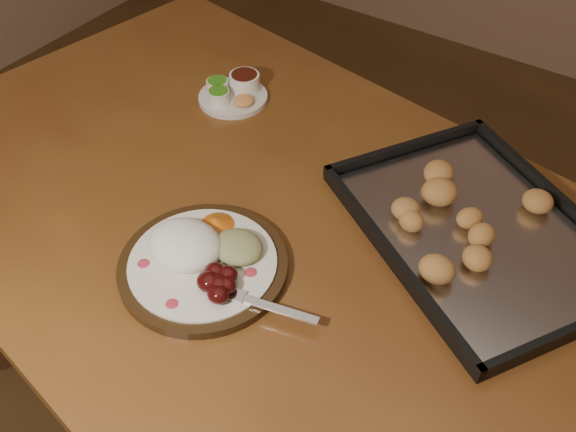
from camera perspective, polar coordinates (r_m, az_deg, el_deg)
The scene contains 5 objects.
ground at distance 1.72m, azimuth 0.84°, elevation -18.02°, with size 4.00×4.00×0.00m, color #533A1C.
dining_table at distance 1.17m, azimuth -1.47°, elevation -3.61°, with size 1.63×1.15×0.75m.
dinner_plate at distance 1.02m, azimuth -7.61°, elevation -3.73°, with size 0.35×0.27×0.06m.
condiment_saucer at distance 1.37m, azimuth -4.86°, elevation 10.97°, with size 0.14×0.14×0.05m.
baking_tray at distance 1.11m, azimuth 16.58°, elevation -1.08°, with size 0.57×0.53×0.05m.
Camera 1 is at (0.42, -0.66, 1.53)m, focal length 40.00 mm.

